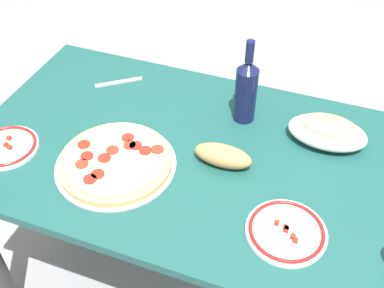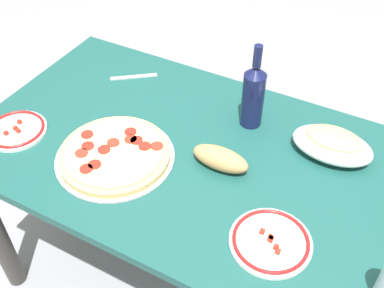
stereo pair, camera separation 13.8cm
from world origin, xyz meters
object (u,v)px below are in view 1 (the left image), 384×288
(dining_table, at_px, (192,178))
(wine_bottle, at_px, (246,90))
(side_plate_near, at_px, (7,147))
(side_plate_far, at_px, (286,231))
(bread_loaf, at_px, (223,156))
(baked_pasta_dish, at_px, (328,131))
(pepperoni_pizza, at_px, (116,162))

(dining_table, distance_m, wine_bottle, 0.33)
(side_plate_near, relative_size, side_plate_far, 0.91)
(bread_loaf, bearing_deg, side_plate_far, 141.38)
(side_plate_near, bearing_deg, baked_pasta_dish, -157.62)
(bread_loaf, bearing_deg, baked_pasta_dish, -142.68)
(dining_table, height_order, side_plate_far, side_plate_far)
(wine_bottle, bearing_deg, bread_loaf, 89.85)
(side_plate_far, bearing_deg, dining_table, -31.20)
(bread_loaf, bearing_deg, wine_bottle, -90.15)
(dining_table, height_order, baked_pasta_dish, baked_pasta_dish)
(side_plate_near, bearing_deg, dining_table, -160.79)
(dining_table, distance_m, side_plate_far, 0.41)
(dining_table, distance_m, pepperoni_pizza, 0.27)
(pepperoni_pizza, relative_size, baked_pasta_dish, 1.48)
(side_plate_far, distance_m, bread_loaf, 0.29)
(baked_pasta_dish, distance_m, wine_bottle, 0.28)
(dining_table, xyz_separation_m, bread_loaf, (-0.10, 0.02, 0.15))
(dining_table, bearing_deg, side_plate_far, 148.80)
(baked_pasta_dish, xyz_separation_m, wine_bottle, (0.27, -0.02, 0.07))
(side_plate_far, bearing_deg, pepperoni_pizza, -7.33)
(wine_bottle, xyz_separation_m, side_plate_far, (-0.23, 0.41, -0.11))
(pepperoni_pizza, height_order, side_plate_near, pepperoni_pizza)
(bread_loaf, bearing_deg, pepperoni_pizza, 21.48)
(baked_pasta_dish, height_order, bread_loaf, baked_pasta_dish)
(dining_table, distance_m, baked_pasta_dish, 0.45)
(side_plate_near, bearing_deg, pepperoni_pizza, -171.36)
(wine_bottle, distance_m, side_plate_far, 0.48)
(pepperoni_pizza, relative_size, bread_loaf, 2.06)
(dining_table, height_order, pepperoni_pizza, pepperoni_pizza)
(side_plate_near, distance_m, bread_loaf, 0.66)
(side_plate_far, bearing_deg, baked_pasta_dish, -96.17)
(pepperoni_pizza, xyz_separation_m, side_plate_far, (-0.52, 0.07, -0.01))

